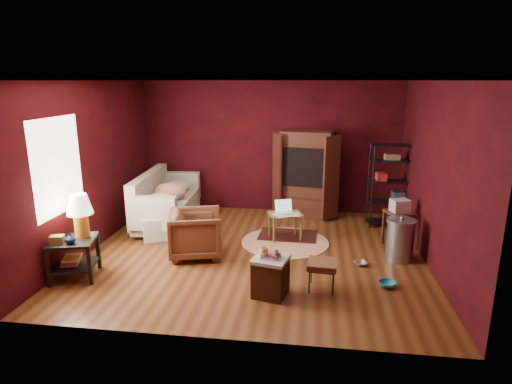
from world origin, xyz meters
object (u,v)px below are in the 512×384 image
Objects in this scene: tv_armoire at (306,172)px; wire_shelving at (391,182)px; armchair at (196,231)px; hamper at (271,276)px; laptop_desk at (285,216)px; side_table at (77,228)px; sofa at (167,203)px.

tv_armoire is 1.71m from wire_shelving.
armchair is 3.93m from wire_shelving.
hamper is 2.12m from laptop_desk.
side_table reaches higher than hamper.
laptop_desk is 0.40× the size of tv_armoire.
sofa is 1.24× the size of tv_armoire.
wire_shelving reaches higher than laptop_desk.
wire_shelving is at bearing -4.11° from tv_armoire.
side_table is 1.96× the size of hamper.
armchair reaches higher than hamper.
sofa is 2.67× the size of armchair.
sofa is 4.42m from wire_shelving.
wire_shelving is at bearing 57.37° from hamper.
laptop_desk is (2.40, -0.54, 0.01)m from sofa.
armchair is 1.80m from hamper.
side_table is at bearing 148.01° from sofa.
laptop_desk is (1.39, 0.93, 0.02)m from armchair.
sofa is 3.58× the size of hamper.
side_table reaches higher than armchair.
side_table is at bearing 175.33° from hamper.
tv_armoire reaches higher than wire_shelving.
wire_shelving is at bearing 31.01° from side_table.
sofa is at bearing 19.55° from armchair.
tv_armoire is at bearing 158.33° from wire_shelving.
tv_armoire is (2.72, 0.95, 0.50)m from sofa.
tv_armoire is (3.21, 3.37, 0.20)m from side_table.
laptop_desk reaches higher than hamper.
tv_armoire is at bearing -50.02° from armchair.
tv_armoire is (1.72, 2.42, 0.52)m from armchair.
tv_armoire is at bearing -91.35° from sofa.
armchair is at bearing -114.26° from tv_armoire.
side_table is 4.66m from tv_armoire.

